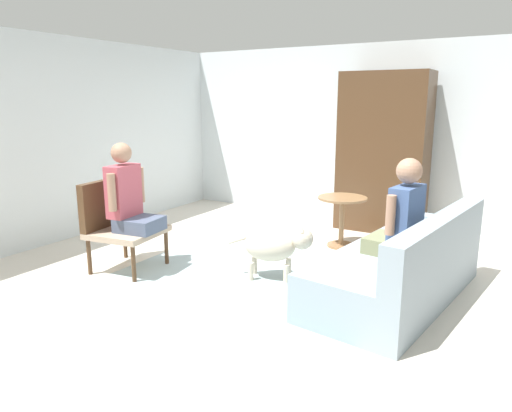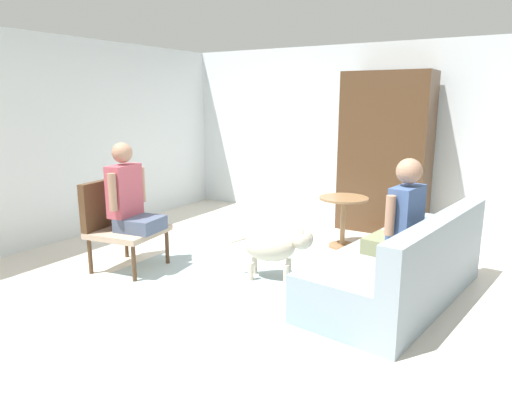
{
  "view_description": "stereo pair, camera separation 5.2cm",
  "coord_description": "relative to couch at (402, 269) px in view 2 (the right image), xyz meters",
  "views": [
    {
      "loc": [
        2.19,
        -3.8,
        1.75
      ],
      "look_at": [
        -0.08,
        0.01,
        0.75
      ],
      "focal_mm": 33.36,
      "sensor_mm": 36.0,
      "label": 1
    },
    {
      "loc": [
        2.24,
        -3.77,
        1.75
      ],
      "look_at": [
        -0.08,
        0.01,
        0.75
      ],
      "focal_mm": 33.36,
      "sensor_mm": 36.0,
      "label": 2
    }
  ],
  "objects": [
    {
      "name": "ground_plane",
      "position": [
        -1.26,
        -0.3,
        -0.28
      ],
      "size": [
        6.93,
        6.93,
        0.0
      ],
      "primitive_type": "plane",
      "color": "beige"
    },
    {
      "name": "person_on_couch",
      "position": [
        -0.03,
        -0.02,
        0.48
      ],
      "size": [
        0.46,
        0.57,
        0.85
      ],
      "color": "#767A55"
    },
    {
      "name": "left_wall",
      "position": [
        -4.21,
        -0.0,
        0.97
      ],
      "size": [
        0.12,
        6.34,
        2.51
      ],
      "primitive_type": "cube",
      "color": "silver",
      "rests_on": "ground"
    },
    {
      "name": "person_on_armchair",
      "position": [
        -2.61,
        -0.7,
        0.5
      ],
      "size": [
        0.52,
        0.53,
        0.9
      ],
      "color": "#49556D"
    },
    {
      "name": "dog",
      "position": [
        -1.2,
        -0.16,
        0.06
      ],
      "size": [
        0.81,
        0.46,
        0.57
      ],
      "color": "beige",
      "rests_on": "ground"
    },
    {
      "name": "back_wall",
      "position": [
        -1.26,
        2.63,
        0.97
      ],
      "size": [
        6.37,
        0.12,
        2.51
      ],
      "primitive_type": "cube",
      "color": "silver",
      "rests_on": "ground"
    },
    {
      "name": "area_rug",
      "position": [
        -1.38,
        -0.4,
        -0.28
      ],
      "size": [
        2.65,
        2.59,
        0.01
      ],
      "primitive_type": "cube",
      "color": "#9EB2B7",
      "rests_on": "ground"
    },
    {
      "name": "round_end_table",
      "position": [
        -1.02,
        1.18,
        0.14
      ],
      "size": [
        0.58,
        0.58,
        0.61
      ],
      "color": "olive",
      "rests_on": "ground"
    },
    {
      "name": "couch",
      "position": [
        0.0,
        0.0,
        0.0
      ],
      "size": [
        1.17,
        2.16,
        0.8
      ],
      "color": "#8EA0AD",
      "rests_on": "ground"
    },
    {
      "name": "armchair",
      "position": [
        -2.78,
        -0.72,
        0.24
      ],
      "size": [
        0.73,
        0.76,
        0.93
      ],
      "color": "#4C331E",
      "rests_on": "ground"
    },
    {
      "name": "armoire_cabinet",
      "position": [
        -0.85,
        2.22,
        0.77
      ],
      "size": [
        1.14,
        0.56,
        2.1
      ],
      "primitive_type": "cube",
      "color": "#4C331E",
      "rests_on": "ground"
    }
  ]
}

